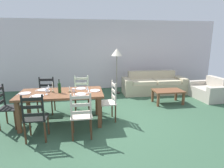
{
  "coord_description": "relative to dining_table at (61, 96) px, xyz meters",
  "views": [
    {
      "loc": [
        -0.68,
        -4.26,
        1.91
      ],
      "look_at": [
        0.09,
        0.69,
        0.75
      ],
      "focal_mm": 30.05,
      "sensor_mm": 36.0,
      "label": 1
    }
  ],
  "objects": [
    {
      "name": "coffee_cup_primary",
      "position": [
        0.28,
        -0.02,
        0.13
      ],
      "size": [
        0.07,
        0.07,
        0.09
      ],
      "primitive_type": "cylinder",
      "color": "silver",
      "rests_on": "dining_table"
    },
    {
      "name": "dinner_plate_head_west",
      "position": [
        -0.78,
        0.0,
        0.1
      ],
      "size": [
        0.24,
        0.24,
        0.02
      ],
      "primitive_type": "cylinder",
      "color": "white",
      "rests_on": "dining_table"
    },
    {
      "name": "fork_far_right",
      "position": [
        0.3,
        0.25,
        0.09
      ],
      "size": [
        0.03,
        0.17,
        0.01
      ],
      "primitive_type": "cube",
      "rotation": [
        0.0,
        0.0,
        -0.1
      ],
      "color": "silver",
      "rests_on": "dining_table"
    },
    {
      "name": "dinner_plate_far_right",
      "position": [
        0.45,
        0.25,
        0.1
      ],
      "size": [
        0.24,
        0.24,
        0.02
      ],
      "primitive_type": "cylinder",
      "color": "white",
      "rests_on": "dining_table"
    },
    {
      "name": "wine_glass_near_left",
      "position": [
        -0.3,
        -0.13,
        0.2
      ],
      "size": [
        0.06,
        0.06,
        0.16
      ],
      "color": "white",
      "rests_on": "dining_table"
    },
    {
      "name": "dinner_plate_near_left",
      "position": [
        -0.45,
        -0.25,
        0.1
      ],
      "size": [
        0.24,
        0.24,
        0.02
      ],
      "primitive_type": "cylinder",
      "color": "white",
      "rests_on": "dining_table"
    },
    {
      "name": "wine_glass_near_right",
      "position": [
        0.6,
        -0.16,
        0.2
      ],
      "size": [
        0.06,
        0.06,
        0.16
      ],
      "color": "white",
      "rests_on": "dining_table"
    },
    {
      "name": "couch",
      "position": [
        3.08,
        2.18,
        -0.37
      ],
      "size": [
        2.29,
        0.83,
        0.8
      ],
      "color": "tan",
      "rests_on": "ground_plane"
    },
    {
      "name": "dinner_plate_head_east",
      "position": [
        0.78,
        0.0,
        0.1
      ],
      "size": [
        0.24,
        0.24,
        0.02
      ],
      "primitive_type": "cylinder",
      "color": "white",
      "rests_on": "dining_table"
    },
    {
      "name": "wall_far",
      "position": [
        1.21,
        3.28,
        0.69
      ],
      "size": [
        9.6,
        0.16,
        2.7
      ],
      "primitive_type": "cube",
      "color": "silver",
      "rests_on": "ground_plane"
    },
    {
      "name": "coffee_table",
      "position": [
        3.09,
        0.97,
        -0.31
      ],
      "size": [
        0.9,
        0.56,
        0.42
      ],
      "color": "brown",
      "rests_on": "ground_plane"
    },
    {
      "name": "dining_chair_near_right",
      "position": [
        0.46,
        -0.78,
        -0.19
      ],
      "size": [
        0.42,
        0.4,
        0.96
      ],
      "color": "beige",
      "rests_on": "ground_plane"
    },
    {
      "name": "standing_lamp",
      "position": [
        1.73,
        2.37,
        0.75
      ],
      "size": [
        0.4,
        0.4,
        1.64
      ],
      "color": "#332D28",
      "rests_on": "ground_plane"
    },
    {
      "name": "dining_table",
      "position": [
        0.0,
        0.0,
        0.0
      ],
      "size": [
        1.9,
        0.96,
        0.75
      ],
      "color": "brown",
      "rests_on": "ground_plane"
    },
    {
      "name": "fork_near_right",
      "position": [
        0.3,
        -0.25,
        0.09
      ],
      "size": [
        0.03,
        0.17,
        0.01
      ],
      "primitive_type": "cube",
      "rotation": [
        0.0,
        0.0,
        0.1
      ],
      "color": "silver",
      "rests_on": "dining_table"
    },
    {
      "name": "candle_tall",
      "position": [
        -0.18,
        0.02,
        0.16
      ],
      "size": [
        0.05,
        0.05,
        0.25
      ],
      "color": "#998C66",
      "rests_on": "dining_table"
    },
    {
      "name": "wine_bottle",
      "position": [
        -0.02,
        -0.04,
        0.2
      ],
      "size": [
        0.07,
        0.07,
        0.32
      ],
      "color": "#143819",
      "rests_on": "dining_table"
    },
    {
      "name": "fork_head_east",
      "position": [
        0.63,
        0.0,
        0.09
      ],
      "size": [
        0.02,
        0.17,
        0.01
      ],
      "primitive_type": "cube",
      "rotation": [
        0.0,
        0.0,
        0.04
      ],
      "color": "silver",
      "rests_on": "dining_table"
    },
    {
      "name": "dining_chair_head_east",
      "position": [
        1.12,
        -0.01,
        -0.19
      ],
      "size": [
        0.43,
        0.45,
        0.96
      ],
      "color": "beige",
      "rests_on": "ground_plane"
    },
    {
      "name": "candle_short",
      "position": [
        0.2,
        -0.04,
        0.12
      ],
      "size": [
        0.05,
        0.05,
        0.14
      ],
      "color": "#998C66",
      "rests_on": "dining_table"
    },
    {
      "name": "dining_chair_head_west",
      "position": [
        -1.19,
        -0.03,
        -0.19
      ],
      "size": [
        0.43,
        0.44,
        0.96
      ],
      "color": "black",
      "rests_on": "ground_plane"
    },
    {
      "name": "fork_far_left",
      "position": [
        -0.6,
        0.25,
        0.09
      ],
      "size": [
        0.03,
        0.17,
        0.01
      ],
      "primitive_type": "cube",
      "rotation": [
        0.0,
        0.0,
        -0.09
      ],
      "color": "silver",
      "rests_on": "dining_table"
    },
    {
      "name": "wine_glass_far_left",
      "position": [
        -0.29,
        0.15,
        0.2
      ],
      "size": [
        0.06,
        0.06,
        0.16
      ],
      "color": "white",
      "rests_on": "dining_table"
    },
    {
      "name": "fork_near_left",
      "position": [
        -0.6,
        -0.25,
        0.09
      ],
      "size": [
        0.02,
        0.17,
        0.01
      ],
      "primitive_type": "cube",
      "rotation": [
        0.0,
        0.0,
        0.01
      ],
      "color": "silver",
      "rests_on": "dining_table"
    },
    {
      "name": "ground_plane",
      "position": [
        1.21,
        -0.02,
        -0.67
      ],
      "size": [
        9.6,
        9.6,
        0.02
      ],
      "primitive_type": "cube",
      "color": "#305039"
    },
    {
      "name": "dinner_plate_far_left",
      "position": [
        -0.45,
        0.25,
        0.1
      ],
      "size": [
        0.24,
        0.24,
        0.02
      ],
      "primitive_type": "cylinder",
      "color": "white",
      "rests_on": "dining_table"
    },
    {
      "name": "fork_head_west",
      "position": [
        -0.93,
        0.0,
        0.09
      ],
      "size": [
        0.02,
        0.17,
        0.01
      ],
      "primitive_type": "cube",
      "rotation": [
        0.0,
        0.0,
        -0.04
      ],
      "color": "silver",
      "rests_on": "dining_table"
    },
    {
      "name": "dining_chair_far_right",
      "position": [
        0.46,
        0.78,
        -0.19
      ],
      "size": [
        0.42,
        0.4,
        0.96
      ],
      "color": "beige",
      "rests_on": "ground_plane"
    },
    {
      "name": "dining_chair_far_left",
      "position": [
        -0.48,
        0.75,
        -0.19
      ],
      "size": [
        0.44,
        0.42,
        0.96
      ],
      "color": "black",
      "rests_on": "ground_plane"
    },
    {
      "name": "armchair_upholstered",
      "position": [
        4.7,
        1.22,
        -0.41
      ],
      "size": [
        0.87,
        1.2,
        0.72
      ],
      "color": "#B8AD9D",
      "rests_on": "ground_plane"
    },
    {
      "name": "dinner_plate_near_right",
      "position": [
        0.45,
        -0.25,
        0.1
      ],
      "size": [
        0.24,
        0.24,
        0.02
      ],
      "primitive_type": "cylinder",
      "color": "white",
      "rests_on": "dining_table"
    },
    {
      "name": "coffee_cup_secondary",
      "position": [
        -0.32,
        0.08,
        0.13
      ],
      "size": [
        0.07,
        0.07,
        0.09
      ],
      "primitive_type": "cylinder",
      "color": "silver",
      "rests_on": "dining_table"
    },
    {
      "name": "dining_chair_near_left",
      "position": [
        -0.41,
        -0.76,
        -0.19
      ],
      "size": [
        0.42,
        0.4,
        0.96
      ],
      "color": "black",
      "rests_on": "ground_plane"
    }
  ]
}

